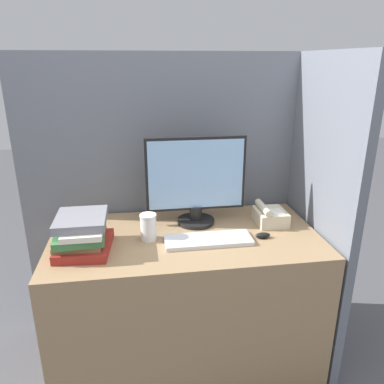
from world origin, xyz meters
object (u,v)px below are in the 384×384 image
(coffee_cup, at_px, (148,227))
(desk_telephone, at_px, (270,216))
(monitor, at_px, (196,183))
(book_stack, at_px, (82,234))
(keyboard, at_px, (208,240))
(mouse, at_px, (263,235))

(coffee_cup, relative_size, desk_telephone, 0.73)
(monitor, relative_size, book_stack, 1.75)
(coffee_cup, xyz_separation_m, book_stack, (-0.30, -0.05, 0.01))
(monitor, xyz_separation_m, keyboard, (0.02, -0.23, -0.21))
(monitor, height_order, keyboard, monitor)
(keyboard, bearing_deg, monitor, 95.44)
(mouse, xyz_separation_m, coffee_cup, (-0.55, 0.07, 0.05))
(coffee_cup, distance_m, book_stack, 0.31)
(monitor, relative_size, keyboard, 1.25)
(monitor, bearing_deg, keyboard, -84.56)
(monitor, relative_size, mouse, 6.97)
(desk_telephone, bearing_deg, book_stack, -170.89)
(desk_telephone, bearing_deg, coffee_cup, -171.38)
(book_stack, bearing_deg, keyboard, -1.37)
(coffee_cup, bearing_deg, desk_telephone, 8.62)
(keyboard, bearing_deg, coffee_cup, 166.42)
(keyboard, relative_size, coffee_cup, 3.16)
(keyboard, distance_m, desk_telephone, 0.40)
(monitor, height_order, book_stack, monitor)
(monitor, xyz_separation_m, coffee_cup, (-0.26, -0.17, -0.16))
(monitor, relative_size, coffee_cup, 3.94)
(keyboard, xyz_separation_m, coffee_cup, (-0.28, 0.07, 0.06))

